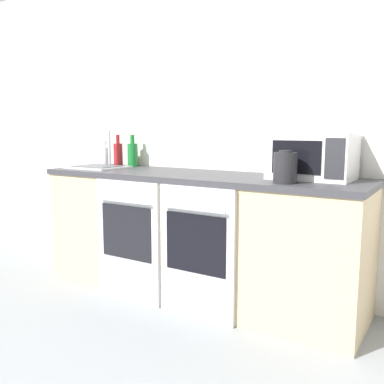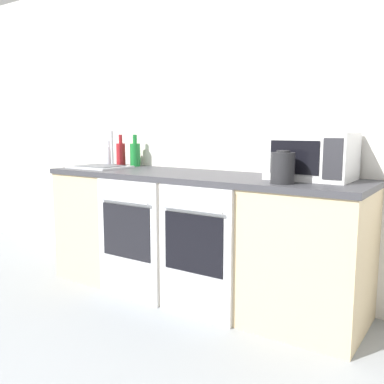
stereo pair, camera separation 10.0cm
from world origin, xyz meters
TOP-DOWN VIEW (x-y plane):
  - wall_back at (0.00, 2.10)m, footprint 10.00×0.06m
  - counter_back at (0.00, 1.74)m, footprint 2.46×0.68m
  - oven_left at (-0.37, 1.40)m, footprint 0.56×0.06m
  - oven_right at (0.21, 1.40)m, footprint 0.56×0.06m
  - microwave at (0.81, 1.86)m, footprint 0.52×0.38m
  - bottle_clear at (-1.12, 1.97)m, footprint 0.08×0.08m
  - bottle_red at (-0.93, 1.93)m, footprint 0.08×0.08m
  - bottle_green at (-0.80, 1.97)m, footprint 0.09×0.09m
  - kettle at (0.74, 1.55)m, footprint 0.14×0.14m
  - sink at (-0.93, 1.69)m, footprint 0.44×0.37m

SIDE VIEW (x-z plane):
  - oven_left at x=-0.37m, z-range 0.01..0.90m
  - oven_right at x=0.21m, z-range 0.01..0.90m
  - counter_back at x=0.00m, z-range 0.00..0.93m
  - sink at x=-0.93m, z-range 0.79..1.10m
  - bottle_clear at x=-1.12m, z-range 0.91..1.13m
  - kettle at x=0.74m, z-range 0.93..1.12m
  - bottle_red at x=-0.93m, z-range 0.90..1.18m
  - bottle_green at x=-0.80m, z-range 0.90..1.18m
  - microwave at x=0.81m, z-range 0.93..1.23m
  - wall_back at x=0.00m, z-range 0.00..2.60m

